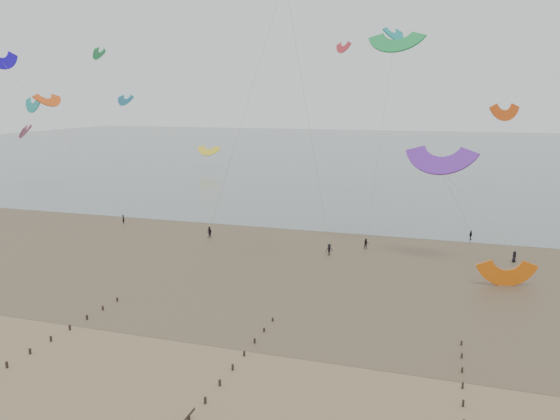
{
  "coord_description": "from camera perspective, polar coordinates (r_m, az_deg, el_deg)",
  "views": [
    {
      "loc": [
        20.08,
        -36.71,
        21.93
      ],
      "look_at": [
        -0.26,
        28.0,
        8.0
      ],
      "focal_mm": 35.0,
      "sensor_mm": 36.0,
      "label": 1
    }
  ],
  "objects": [
    {
      "name": "grounded_kite",
      "position": [
        70.98,
        22.51,
        -7.31
      ],
      "size": [
        6.82,
        5.85,
        3.26
      ],
      "primitive_type": null,
      "rotation": [
        1.54,
        0.0,
        0.23
      ],
      "color": "#DE5E0E",
      "rests_on": "ground"
    },
    {
      "name": "sea_and_shore",
      "position": [
        78.23,
        -1.27,
        -4.67
      ],
      "size": [
        500.0,
        665.0,
        0.03
      ],
      "color": "#475654",
      "rests_on": "ground"
    },
    {
      "name": "kitesurfer_lead",
      "position": [
        101.05,
        -16.05,
        -0.92
      ],
      "size": [
        0.7,
        0.62,
        1.62
      ],
      "primitive_type": "imported",
      "rotation": [
        0.0,
        0.0,
        2.66
      ],
      "color": "black",
      "rests_on": "ground"
    },
    {
      "name": "kites_airborne",
      "position": [
        123.63,
        9.48,
        11.01
      ],
      "size": [
        242.34,
        123.8,
        38.24
      ],
      "color": "yellow",
      "rests_on": "ground"
    },
    {
      "name": "ground",
      "position": [
        47.24,
        -10.35,
        -16.26
      ],
      "size": [
        500.0,
        500.0,
        0.0
      ],
      "primitive_type": "plane",
      "color": "brown",
      "rests_on": "ground"
    },
    {
      "name": "kitesurfers",
      "position": [
        85.58,
        16.85,
        -3.18
      ],
      "size": [
        140.2,
        25.08,
        1.78
      ],
      "color": "black",
      "rests_on": "ground"
    }
  ]
}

